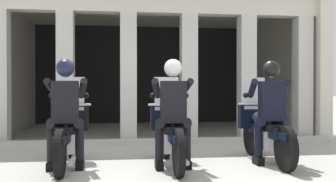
{
  "coord_description": "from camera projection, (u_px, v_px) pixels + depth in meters",
  "views": [
    {
      "loc": [
        -0.77,
        -5.86,
        1.17
      ],
      "look_at": [
        0.0,
        0.21,
        1.12
      ],
      "focal_mm": 41.26,
      "sensor_mm": 36.0,
      "label": 1
    }
  ],
  "objects": [
    {
      "name": "ground_plane",
      "position": [
        153.0,
        138.0,
        8.9
      ],
      "size": [
        80.0,
        80.0,
        0.0
      ],
      "primitive_type": "plane",
      "color": "#A8A59E"
    },
    {
      "name": "station_building",
      "position": [
        150.0,
        56.0,
        10.93
      ],
      "size": [
        7.72,
        5.25,
        3.38
      ],
      "color": "black",
      "rests_on": "ground"
    },
    {
      "name": "motorcycle_center",
      "position": [
        170.0,
        132.0,
        5.85
      ],
      "size": [
        0.62,
        2.04,
        1.35
      ],
      "rotation": [
        0.0,
        0.0,
        0.2
      ],
      "color": "black",
      "rests_on": "ground"
    },
    {
      "name": "police_officer_left",
      "position": [
        66.0,
        104.0,
        5.51
      ],
      "size": [
        0.63,
        0.61,
        1.58
      ],
      "rotation": [
        0.0,
        0.0,
        0.26
      ],
      "color": "black",
      "rests_on": "ground"
    },
    {
      "name": "police_officer_center",
      "position": [
        173.0,
        104.0,
        5.56
      ],
      "size": [
        0.63,
        0.61,
        1.58
      ],
      "rotation": [
        0.0,
        0.0,
        0.2
      ],
      "color": "black",
      "rests_on": "ground"
    },
    {
      "name": "kerb_strip",
      "position": [
        161.0,
        142.0,
        7.94
      ],
      "size": [
        7.22,
        0.24,
        0.12
      ],
      "primitive_type": "cube",
      "color": "#B7B5AD",
      "rests_on": "ground"
    },
    {
      "name": "police_officer_right",
      "position": [
        271.0,
        103.0,
        5.89
      ],
      "size": [
        0.63,
        0.61,
        1.58
      ],
      "rotation": [
        0.0,
        0.0,
        0.28
      ],
      "color": "black",
      "rests_on": "ground"
    },
    {
      "name": "motorcycle_left",
      "position": [
        68.0,
        132.0,
        5.8
      ],
      "size": [
        0.62,
        2.04,
        1.35
      ],
      "rotation": [
        0.0,
        0.0,
        0.26
      ],
      "color": "black",
      "rests_on": "ground"
    },
    {
      "name": "motorcycle_right",
      "position": [
        264.0,
        130.0,
        6.17
      ],
      "size": [
        0.62,
        2.04,
        1.35
      ],
      "rotation": [
        0.0,
        0.0,
        0.28
      ],
      "color": "black",
      "rests_on": "ground"
    }
  ]
}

